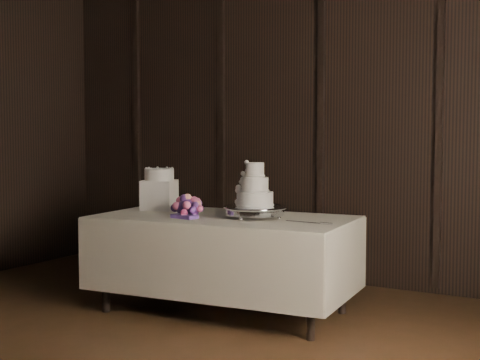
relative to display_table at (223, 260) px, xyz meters
name	(u,v)px	position (x,y,z in m)	size (l,w,h in m)	color
room	(39,114)	(0.20, -2.04, 1.08)	(6.08, 7.08, 3.08)	black
display_table	(223,260)	(0.00, 0.00, 0.00)	(2.07, 1.21, 0.76)	beige
cake_stand	(255,212)	(0.26, 0.03, 0.39)	(0.48, 0.48, 0.09)	silver
wedding_cake	(251,189)	(0.24, 0.02, 0.57)	(0.32, 0.28, 0.33)	white
bouquet	(188,207)	(-0.24, -0.13, 0.41)	(0.31, 0.41, 0.20)	#B2466D
box_pedestal	(159,195)	(-0.72, 0.13, 0.47)	(0.26, 0.26, 0.25)	white
small_cake	(159,174)	(-0.72, 0.13, 0.64)	(0.25, 0.25, 0.10)	white
cake_knife	(303,222)	(0.70, -0.03, 0.35)	(0.37, 0.02, 0.01)	silver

